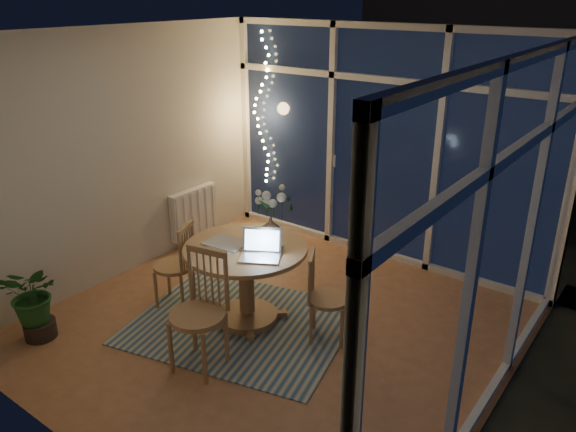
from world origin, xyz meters
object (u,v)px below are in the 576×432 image
Objects in this scene: chair_front at (197,313)px; flower_vase at (271,226)px; potted_plant at (35,300)px; dining_table at (246,284)px; laptop at (260,245)px; chair_right at (328,297)px; chair_left at (173,264)px.

flower_vase is (-0.10, 1.09, 0.36)m from chair_front.
flower_vase is 0.28× the size of potted_plant.
dining_table is 0.58m from laptop.
flower_vase reaches higher than chair_right.
chair_left is 0.85× the size of chair_front.
flower_vase reaches higher than chair_left.
chair_front is 4.89× the size of flower_vase.
dining_table is at bearing 45.45° from potted_plant.
dining_table is 0.79m from chair_left.
dining_table is 0.80m from chair_front.
flower_vase is at bearing 53.16° from chair_right.
chair_right is at bearing 47.33° from chair_front.
dining_table is 1.29× the size of chair_left.
chair_left is at bearing 136.94° from chair_front.
chair_right is 0.85m from flower_vase.
laptop reaches higher than chair_left.
chair_right is 1.11× the size of potted_plant.
potted_plant is (-1.56, -1.22, -0.51)m from laptop.
laptop is at bearing 70.49° from chair_front.
chair_left is at bearing -148.40° from flower_vase.
dining_table is 1.86m from potted_plant.
chair_right is 0.82× the size of chair_front.
chair_front reaches higher than chair_right.
laptop reaches higher than chair_right.
flower_vase is (0.05, 0.31, 0.49)m from dining_table.
chair_front is 0.78m from laptop.
chair_right is 2.58m from potted_plant.
potted_plant is at bearing -169.94° from chair_front.
chair_right is at bearing 14.86° from dining_table.
chair_right is at bearing 36.46° from potted_plant.
laptop is 1.63× the size of flower_vase.
chair_front is at bearing -128.75° from laptop.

